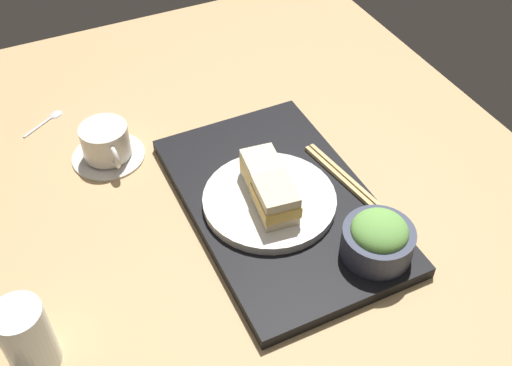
% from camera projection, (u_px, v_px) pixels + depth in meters
% --- Properties ---
extents(ground_plane, '(1.40, 1.00, 0.03)m').
position_uv_depth(ground_plane, '(270.00, 227.00, 0.98)').
color(ground_plane, tan).
extents(serving_tray, '(0.44, 0.28, 0.02)m').
position_uv_depth(serving_tray, '(280.00, 203.00, 0.99)').
color(serving_tray, black).
rests_on(serving_tray, ground_plane).
extents(sandwich_plate, '(0.21, 0.21, 0.01)m').
position_uv_depth(sandwich_plate, '(269.00, 200.00, 0.97)').
color(sandwich_plate, silver).
rests_on(sandwich_plate, serving_tray).
extents(sandwich_near, '(0.08, 0.07, 0.05)m').
position_uv_depth(sandwich_near, '(277.00, 199.00, 0.92)').
color(sandwich_near, beige).
rests_on(sandwich_near, sandwich_plate).
extents(sandwich_far, '(0.08, 0.06, 0.05)m').
position_uv_depth(sandwich_far, '(263.00, 172.00, 0.96)').
color(sandwich_far, beige).
rests_on(sandwich_far, sandwich_plate).
extents(salad_bowl, '(0.11, 0.11, 0.07)m').
position_uv_depth(salad_bowl, '(378.00, 238.00, 0.88)').
color(salad_bowl, '#33384C').
rests_on(salad_bowl, serving_tray).
extents(chopsticks_pair, '(0.19, 0.04, 0.01)m').
position_uv_depth(chopsticks_pair, '(344.00, 178.00, 1.01)').
color(chopsticks_pair, tan).
rests_on(chopsticks_pair, serving_tray).
extents(coffee_cup, '(0.13, 0.13, 0.07)m').
position_uv_depth(coffee_cup, '(106.00, 144.00, 1.06)').
color(coffee_cup, silver).
rests_on(coffee_cup, ground_plane).
extents(drinking_glass, '(0.06, 0.06, 0.11)m').
position_uv_depth(drinking_glass, '(27.00, 338.00, 0.76)').
color(drinking_glass, silver).
rests_on(drinking_glass, ground_plane).
extents(teaspoon, '(0.06, 0.09, 0.01)m').
position_uv_depth(teaspoon, '(51.00, 117.00, 1.16)').
color(teaspoon, silver).
rests_on(teaspoon, ground_plane).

